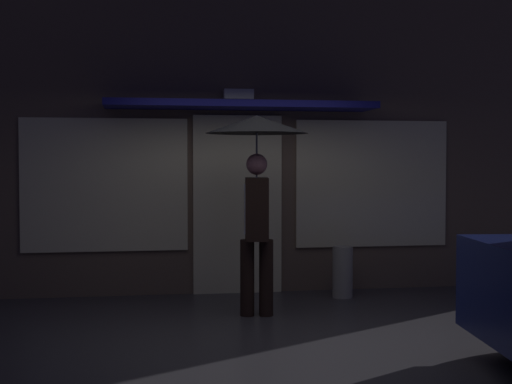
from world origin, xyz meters
TOP-DOWN VIEW (x-y plane):
  - ground_plane at (0.00, 0.00)m, footprint 18.00×18.00m
  - building_facade at (0.00, 2.34)m, footprint 9.54×1.00m
  - person_with_umbrella at (0.01, 0.81)m, footprint 1.08×1.08m
  - sidewalk_bollard at (1.20, 1.67)m, footprint 0.24×0.24m

SIDE VIEW (x-z plane):
  - ground_plane at x=0.00m, z-range 0.00..0.00m
  - sidewalk_bollard at x=1.20m, z-range 0.00..0.62m
  - person_with_umbrella at x=0.01m, z-range 0.58..2.69m
  - building_facade at x=0.00m, z-range -0.02..4.48m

